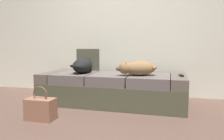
{
  "coord_description": "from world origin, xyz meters",
  "views": [
    {
      "loc": [
        0.79,
        -1.88,
        0.82
      ],
      "look_at": [
        0.0,
        1.05,
        0.48
      ],
      "focal_mm": 34.77,
      "sensor_mm": 36.0,
      "label": 1
    }
  ],
  "objects_px": {
    "dog_dark": "(83,65)",
    "throw_pillow": "(88,60)",
    "couch": "(113,88)",
    "handbag": "(41,109)",
    "tv_remote": "(181,75)",
    "dog_tan": "(137,68)"
  },
  "relations": [
    {
      "from": "dog_dark",
      "to": "couch",
      "type": "bearing_deg",
      "value": 7.85
    },
    {
      "from": "throw_pillow",
      "to": "couch",
      "type": "bearing_deg",
      "value": -26.84
    },
    {
      "from": "dog_tan",
      "to": "throw_pillow",
      "type": "xyz_separation_m",
      "value": [
        -0.84,
        0.4,
        0.07
      ]
    },
    {
      "from": "tv_remote",
      "to": "throw_pillow",
      "type": "bearing_deg",
      "value": 160.33
    },
    {
      "from": "couch",
      "to": "tv_remote",
      "type": "xyz_separation_m",
      "value": [
        0.93,
        -0.08,
        0.23
      ]
    },
    {
      "from": "couch",
      "to": "tv_remote",
      "type": "relative_size",
      "value": 13.36
    },
    {
      "from": "couch",
      "to": "dog_dark",
      "type": "xyz_separation_m",
      "value": [
        -0.43,
        -0.06,
        0.32
      ]
    },
    {
      "from": "dog_dark",
      "to": "throw_pillow",
      "type": "xyz_separation_m",
      "value": [
        -0.04,
        0.3,
        0.06
      ]
    },
    {
      "from": "tv_remote",
      "to": "throw_pillow",
      "type": "xyz_separation_m",
      "value": [
        -1.4,
        0.32,
        0.16
      ]
    },
    {
      "from": "dog_dark",
      "to": "dog_tan",
      "type": "bearing_deg",
      "value": -7.32
    },
    {
      "from": "throw_pillow",
      "to": "dog_dark",
      "type": "bearing_deg",
      "value": -82.23
    },
    {
      "from": "tv_remote",
      "to": "dog_dark",
      "type": "bearing_deg",
      "value": 172.28
    },
    {
      "from": "dog_dark",
      "to": "handbag",
      "type": "height_order",
      "value": "dog_dark"
    },
    {
      "from": "dog_dark",
      "to": "tv_remote",
      "type": "bearing_deg",
      "value": -0.91
    },
    {
      "from": "couch",
      "to": "dog_dark",
      "type": "bearing_deg",
      "value": -172.15
    },
    {
      "from": "dog_tan",
      "to": "throw_pillow",
      "type": "height_order",
      "value": "throw_pillow"
    },
    {
      "from": "throw_pillow",
      "to": "handbag",
      "type": "bearing_deg",
      "value": -95.87
    },
    {
      "from": "dog_tan",
      "to": "throw_pillow",
      "type": "bearing_deg",
      "value": 154.55
    },
    {
      "from": "couch",
      "to": "throw_pillow",
      "type": "distance_m",
      "value": 0.66
    },
    {
      "from": "couch",
      "to": "handbag",
      "type": "xyz_separation_m",
      "value": [
        -0.59,
        -0.92,
        -0.09
      ]
    },
    {
      "from": "dog_tan",
      "to": "tv_remote",
      "type": "xyz_separation_m",
      "value": [
        0.56,
        0.08,
        -0.09
      ]
    },
    {
      "from": "couch",
      "to": "dog_tan",
      "type": "xyz_separation_m",
      "value": [
        0.37,
        -0.16,
        0.32
      ]
    }
  ]
}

